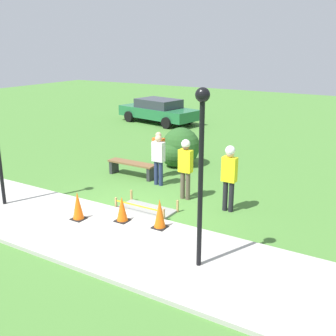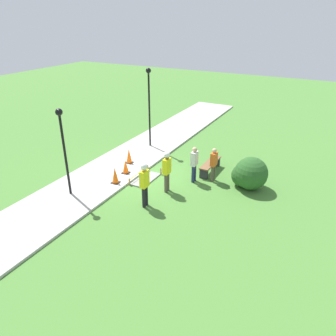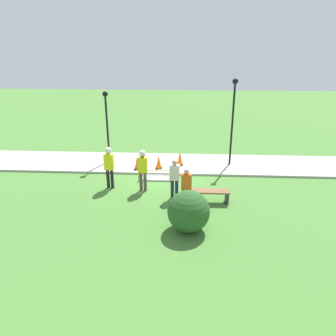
# 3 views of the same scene
# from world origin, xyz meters

# --- Properties ---
(ground_plane) EXTENTS (60.00, 60.00, 0.00)m
(ground_plane) POSITION_xyz_m (0.00, 0.00, 0.00)
(ground_plane) COLOR #477A33
(sidewalk) EXTENTS (28.00, 3.00, 0.10)m
(sidewalk) POSITION_xyz_m (0.00, -1.50, 0.05)
(sidewalk) COLOR #ADAAA3
(sidewalk) RESTS_ON ground_plane
(wet_concrete_patch) EXTENTS (1.64, 0.78, 0.34)m
(wet_concrete_patch) POSITION_xyz_m (0.35, 0.44, 0.04)
(wet_concrete_patch) COLOR gray
(wet_concrete_patch) RESTS_ON ground_plane
(traffic_cone_near_patch) EXTENTS (0.34, 0.34, 0.75)m
(traffic_cone_near_patch) POSITION_xyz_m (-0.70, -1.17, 0.47)
(traffic_cone_near_patch) COLOR black
(traffic_cone_near_patch) RESTS_ON sidewalk
(traffic_cone_far_patch) EXTENTS (0.34, 0.34, 0.66)m
(traffic_cone_far_patch) POSITION_xyz_m (0.35, -0.66, 0.43)
(traffic_cone_far_patch) COLOR black
(traffic_cone_far_patch) RESTS_ON sidewalk
(traffic_cone_sidewalk_edge) EXTENTS (0.34, 0.34, 0.75)m
(traffic_cone_sidewalk_edge) POSITION_xyz_m (1.39, -0.49, 0.47)
(traffic_cone_sidewalk_edge) COLOR black
(traffic_cone_sidewalk_edge) RESTS_ON sidewalk
(park_bench) EXTENTS (1.81, 0.44, 0.51)m
(park_bench) POSITION_xyz_m (-1.85, 2.75, 0.36)
(park_bench) COLOR #2D2D33
(park_bench) RESTS_ON ground_plane
(worker_supervisor) EXTENTS (0.40, 0.27, 1.88)m
(worker_supervisor) POSITION_xyz_m (2.29, 1.62, 1.13)
(worker_supervisor) COLOR black
(worker_supervisor) RESTS_ON ground_plane
(worker_assistant) EXTENTS (0.40, 0.26, 1.83)m
(worker_assistant) POSITION_xyz_m (0.82, 1.81, 1.10)
(worker_assistant) COLOR brown
(worker_assistant) RESTS_ON ground_plane
(bystander_in_orange_shirt) EXTENTS (0.40, 0.22, 1.59)m
(bystander_in_orange_shirt) POSITION_xyz_m (-1.03, 3.20, 0.89)
(bystander_in_orange_shirt) COLOR brown
(bystander_in_orange_shirt) RESTS_ON ground_plane
(bystander_in_gray_shirt) EXTENTS (0.40, 0.22, 1.68)m
(bystander_in_gray_shirt) POSITION_xyz_m (-0.56, 2.46, 0.95)
(bystander_in_gray_shirt) COLOR navy
(bystander_in_gray_shirt) RESTS_ON ground_plane
(lamppost_near) EXTENTS (0.28, 0.28, 3.65)m
(lamppost_near) POSITION_xyz_m (3.06, -1.59, 2.51)
(lamppost_near) COLOR black
(lamppost_near) RESTS_ON sidewalk
(lamppost_far) EXTENTS (0.28, 0.28, 4.31)m
(lamppost_far) POSITION_xyz_m (-3.26, -1.47, 2.88)
(lamppost_far) COLOR black
(lamppost_far) RESTS_ON sidewalk
(shrub_rounded_near) EXTENTS (1.44, 1.44, 1.44)m
(shrub_rounded_near) POSITION_xyz_m (-1.12, 4.89, 0.72)
(shrub_rounded_near) COLOR #285623
(shrub_rounded_near) RESTS_ON ground_plane
(shrub_rounded_mid) EXTENTS (1.03, 1.03, 1.03)m
(shrub_rounded_mid) POSITION_xyz_m (-1.18, 4.54, 0.51)
(shrub_rounded_mid) COLOR #285623
(shrub_rounded_mid) RESTS_ON ground_plane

